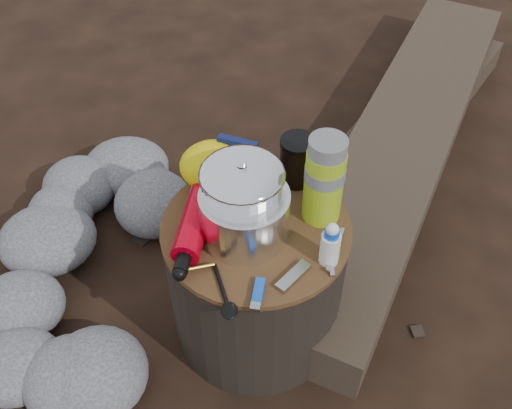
{
  "coord_description": "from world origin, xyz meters",
  "views": [
    {
      "loc": [
        0.01,
        -0.92,
        1.43
      ],
      "look_at": [
        0.0,
        0.0,
        0.48
      ],
      "focal_mm": 41.78,
      "sensor_mm": 36.0,
      "label": 1
    }
  ],
  "objects_px": {
    "camping_pot": "(243,195)",
    "fuel_bottle": "(195,222)",
    "log_main": "(403,143)",
    "thermos": "(324,180)",
    "stump": "(256,279)",
    "travel_mug": "(297,161)"
  },
  "relations": [
    {
      "from": "stump",
      "to": "thermos",
      "type": "xyz_separation_m",
      "value": [
        0.15,
        0.04,
        0.31
      ]
    },
    {
      "from": "thermos",
      "to": "log_main",
      "type": "bearing_deg",
      "value": 61.2
    },
    {
      "from": "fuel_bottle",
      "to": "thermos",
      "type": "relative_size",
      "value": 1.19
    },
    {
      "from": "thermos",
      "to": "travel_mug",
      "type": "relative_size",
      "value": 1.79
    },
    {
      "from": "thermos",
      "to": "stump",
      "type": "bearing_deg",
      "value": -164.66
    },
    {
      "from": "stump",
      "to": "thermos",
      "type": "height_order",
      "value": "thermos"
    },
    {
      "from": "camping_pot",
      "to": "thermos",
      "type": "distance_m",
      "value": 0.18
    },
    {
      "from": "camping_pot",
      "to": "travel_mug",
      "type": "relative_size",
      "value": 1.48
    },
    {
      "from": "camping_pot",
      "to": "fuel_bottle",
      "type": "distance_m",
      "value": 0.13
    },
    {
      "from": "fuel_bottle",
      "to": "travel_mug",
      "type": "xyz_separation_m",
      "value": [
        0.24,
        0.18,
        0.03
      ]
    },
    {
      "from": "log_main",
      "to": "travel_mug",
      "type": "bearing_deg",
      "value": -102.74
    },
    {
      "from": "stump",
      "to": "camping_pot",
      "type": "height_order",
      "value": "camping_pot"
    },
    {
      "from": "stump",
      "to": "camping_pot",
      "type": "relative_size",
      "value": 2.39
    },
    {
      "from": "stump",
      "to": "fuel_bottle",
      "type": "distance_m",
      "value": 0.27
    },
    {
      "from": "log_main",
      "to": "camping_pot",
      "type": "relative_size",
      "value": 10.17
    },
    {
      "from": "camping_pot",
      "to": "thermos",
      "type": "relative_size",
      "value": 0.83
    },
    {
      "from": "fuel_bottle",
      "to": "travel_mug",
      "type": "distance_m",
      "value": 0.3
    },
    {
      "from": "camping_pot",
      "to": "stump",
      "type": "bearing_deg",
      "value": -22.42
    },
    {
      "from": "log_main",
      "to": "fuel_bottle",
      "type": "xyz_separation_m",
      "value": [
        -0.65,
        -0.71,
        0.36
      ]
    },
    {
      "from": "log_main",
      "to": "fuel_bottle",
      "type": "height_order",
      "value": "fuel_bottle"
    },
    {
      "from": "log_main",
      "to": "travel_mug",
      "type": "relative_size",
      "value": 15.03
    },
    {
      "from": "stump",
      "to": "log_main",
      "type": "relative_size",
      "value": 0.23
    }
  ]
}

